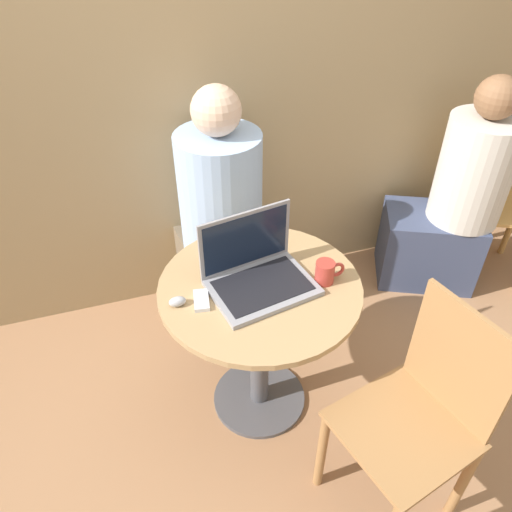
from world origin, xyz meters
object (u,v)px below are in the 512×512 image
(chair_empty, at_px, (418,418))
(person_seated, at_px, (218,225))
(laptop, at_px, (257,272))
(cell_phone, at_px, (201,300))

(chair_empty, distance_m, person_seated, 1.31)
(person_seated, bearing_deg, laptop, -91.17)
(cell_phone, distance_m, person_seated, 0.78)
(laptop, height_order, person_seated, person_seated)
(laptop, xyz_separation_m, chair_empty, (0.39, -0.57, -0.29))
(laptop, height_order, chair_empty, laptop)
(laptop, relative_size, chair_empty, 0.46)
(laptop, bearing_deg, chair_empty, -55.98)
(chair_empty, bearing_deg, cell_phone, 138.66)
(chair_empty, bearing_deg, person_seated, 106.58)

